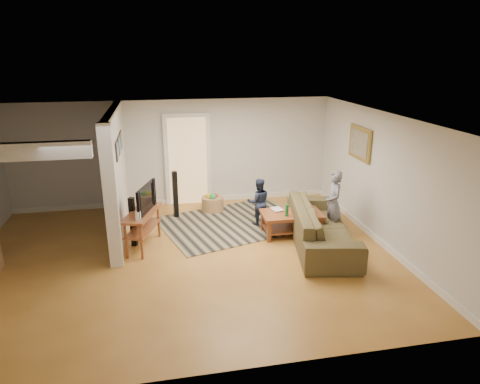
% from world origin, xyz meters
% --- Properties ---
extents(ground, '(7.50, 7.50, 0.00)m').
position_xyz_m(ground, '(0.00, 0.00, 0.00)').
color(ground, '#956226').
rests_on(ground, ground).
extents(room_shell, '(7.54, 6.02, 2.52)m').
position_xyz_m(room_shell, '(-1.07, 0.43, 1.46)').
color(room_shell, silver).
rests_on(room_shell, ground).
extents(area_rug, '(3.48, 2.94, 0.01)m').
position_xyz_m(area_rug, '(1.13, 1.44, 0.01)').
color(area_rug, black).
rests_on(area_rug, ground).
extents(sofa, '(1.50, 2.77, 0.77)m').
position_xyz_m(sofa, '(2.60, 0.08, 0.00)').
color(sofa, '#4C3D26').
rests_on(sofa, ground).
extents(coffee_table, '(1.22, 0.73, 0.71)m').
position_xyz_m(coffee_table, '(2.20, 0.63, 0.37)').
color(coffee_table, brown).
rests_on(coffee_table, ground).
extents(tv_console, '(0.77, 1.21, 0.98)m').
position_xyz_m(tv_console, '(-0.74, 0.60, 0.65)').
color(tv_console, brown).
rests_on(tv_console, ground).
extents(speaker_left, '(0.13, 0.13, 0.97)m').
position_xyz_m(speaker_left, '(-0.93, 0.72, 0.48)').
color(speaker_left, black).
rests_on(speaker_left, ground).
extents(speaker_right, '(0.12, 0.12, 1.06)m').
position_xyz_m(speaker_right, '(-0.07, 2.05, 0.53)').
color(speaker_right, black).
rests_on(speaker_right, ground).
extents(toy_basket, '(0.51, 0.51, 0.45)m').
position_xyz_m(toy_basket, '(0.79, 2.28, 0.19)').
color(toy_basket, olive).
rests_on(toy_basket, ground).
extents(child, '(0.38, 0.52, 1.33)m').
position_xyz_m(child, '(3.00, 0.50, 0.00)').
color(child, slate).
rests_on(child, ground).
extents(toddler, '(0.51, 0.40, 1.02)m').
position_xyz_m(toddler, '(1.65, 1.28, 0.00)').
color(toddler, '#1E283F').
rests_on(toddler, ground).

